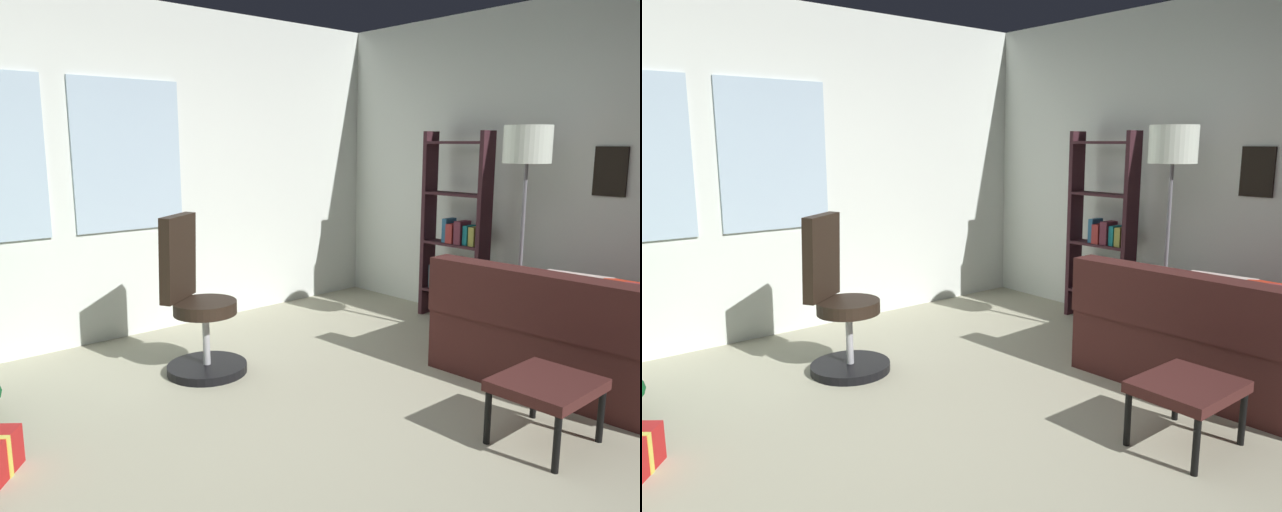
{
  "view_description": "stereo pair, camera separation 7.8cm",
  "coord_description": "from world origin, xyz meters",
  "views": [
    {
      "loc": [
        -1.94,
        -2.21,
        1.61
      ],
      "look_at": [
        0.55,
        0.64,
        0.89
      ],
      "focal_mm": 33.94,
      "sensor_mm": 36.0,
      "label": 1
    },
    {
      "loc": [
        -1.88,
        -2.26,
        1.61
      ],
      "look_at": [
        0.55,
        0.64,
        0.89
      ],
      "focal_mm": 33.94,
      "sensor_mm": 36.0,
      "label": 2
    }
  ],
  "objects": [
    {
      "name": "office_chair",
      "position": [
        0.09,
        1.43,
        0.44
      ],
      "size": [
        0.58,
        0.59,
        1.12
      ],
      "color": "black",
      "rests_on": "ground_plane"
    },
    {
      "name": "footstool",
      "position": [
        0.98,
        -0.72,
        0.31
      ],
      "size": [
        0.54,
        0.45,
        0.36
      ],
      "color": "#441F1D",
      "rests_on": "ground_plane"
    },
    {
      "name": "bookshelf",
      "position": [
        2.51,
        1.03,
        0.75
      ],
      "size": [
        0.18,
        0.64,
        1.7
      ],
      "color": "#34191F",
      "rests_on": "ground_plane"
    },
    {
      "name": "wall_right_with_frames",
      "position": [
        2.77,
        -0.0,
        1.36
      ],
      "size": [
        0.12,
        5.05,
        2.73
      ],
      "color": "silver",
      "rests_on": "ground_plane"
    },
    {
      "name": "ground_plane",
      "position": [
        0.0,
        0.0,
        -0.05
      ],
      "size": [
        5.45,
        5.05,
        0.1
      ],
      "primitive_type": "cube",
      "color": "#B2AF93"
    },
    {
      "name": "couch",
      "position": [
        2.01,
        -0.56,
        0.29
      ],
      "size": [
        1.64,
        1.83,
        0.81
      ],
      "color": "#441F1D",
      "rests_on": "ground_plane"
    },
    {
      "name": "wall_back_with_windows",
      "position": [
        -0.02,
        2.57,
        1.37
      ],
      "size": [
        5.45,
        0.12,
        2.73
      ],
      "color": "silver",
      "rests_on": "ground_plane"
    },
    {
      "name": "floor_lamp",
      "position": [
        2.25,
        0.23,
        1.47
      ],
      "size": [
        0.36,
        0.36,
        1.73
      ],
      "color": "slate",
      "rests_on": "ground_plane"
    }
  ]
}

